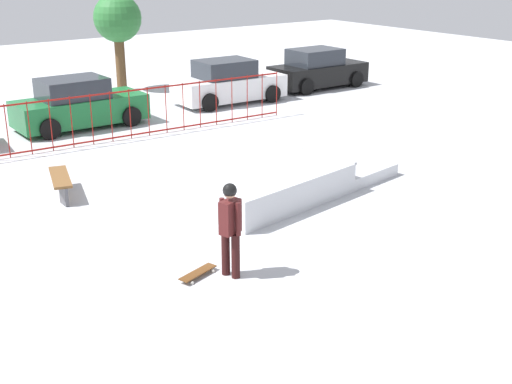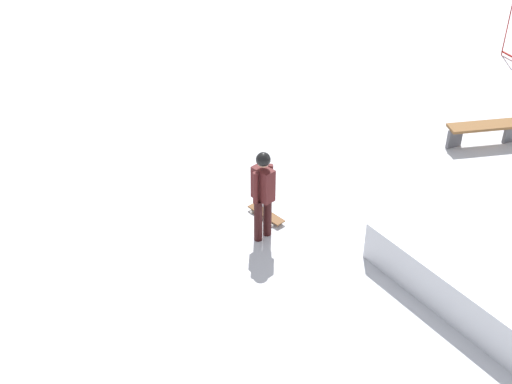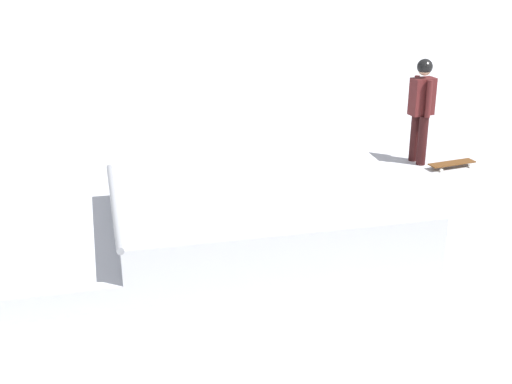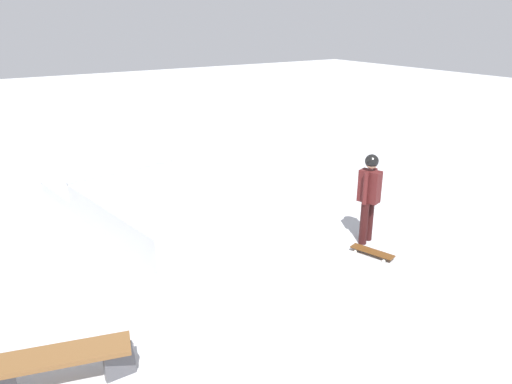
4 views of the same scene
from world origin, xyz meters
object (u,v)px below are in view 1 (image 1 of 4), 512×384
object	(u,v)px
skater	(230,223)
park_bench	(61,181)
skateboard	(198,273)
parked_car_black	(317,70)
distant_tree	(118,20)
parked_car_white	(228,83)
parked_car_green	(79,105)
skate_ramp	(276,180)

from	to	relation	value
skater	park_bench	xyz separation A→B (m)	(-0.90, 5.72, -0.65)
skater	skateboard	size ratio (longest dim) A/B	2.10
skateboard	park_bench	world-z (taller)	park_bench
parked_car_black	distant_tree	size ratio (longest dim) A/B	1.08
parked_car_white	parked_car_green	bearing A→B (deg)	-175.37
parked_car_green	parked_car_black	xyz separation A→B (m)	(10.47, 0.48, 0.00)
skateboard	parked_car_green	distance (m)	11.50
skater	parked_car_black	size ratio (longest dim) A/B	0.42
park_bench	parked_car_green	bearing A→B (deg)	64.07
skater	parked_car_black	xyz separation A→B (m)	(12.39, 12.01, -0.28)
distant_tree	park_bench	bearing A→B (deg)	-121.79
skater	parked_car_white	xyz separation A→B (m)	(7.83, 11.78, -0.28)
parked_car_black	distant_tree	world-z (taller)	distant_tree
skate_ramp	parked_car_black	world-z (taller)	parked_car_black
skater	distant_tree	bearing A→B (deg)	52.65
park_bench	parked_car_white	xyz separation A→B (m)	(8.73, 6.05, 0.37)
skate_ramp	parked_car_green	world-z (taller)	parked_car_green
parked_car_black	skate_ramp	bearing A→B (deg)	-135.26
parked_car_green	distant_tree	world-z (taller)	distant_tree
skate_ramp	park_bench	distance (m)	5.02
park_bench	parked_car_green	xyz separation A→B (m)	(2.82, 5.81, 0.37)
parked_car_black	parked_car_green	bearing A→B (deg)	-177.50
skateboard	parked_car_white	world-z (taller)	parked_car_white
park_bench	parked_car_white	world-z (taller)	parked_car_white
park_bench	parked_car_white	size ratio (longest dim) A/B	0.40
skate_ramp	skateboard	size ratio (longest dim) A/B	6.97
parked_car_green	park_bench	bearing A→B (deg)	-116.47
skate_ramp	parked_car_black	xyz separation A→B (m)	(9.11, 9.07, 0.41)
skateboard	parked_car_black	xyz separation A→B (m)	(12.88, 11.70, 0.65)
skateboard	parked_car_white	size ratio (longest dim) A/B	0.20
parked_car_white	distant_tree	distance (m)	5.43
skater	distant_tree	world-z (taller)	distant_tree
skateboard	parked_car_green	xyz separation A→B (m)	(2.41, 11.22, 0.65)
skater	parked_car_white	size ratio (longest dim) A/B	0.41
skateboard	distant_tree	world-z (taller)	distant_tree
skater	parked_car_white	distance (m)	14.14
parked_car_black	skater	bearing A→B (deg)	-136.01
parked_car_white	parked_car_black	size ratio (longest dim) A/B	1.01
skate_ramp	parked_car_green	bearing A→B (deg)	90.02
parked_car_black	park_bench	bearing A→B (deg)	-154.81
skate_ramp	skater	distance (m)	4.46
park_bench	parked_car_white	bearing A→B (deg)	34.73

